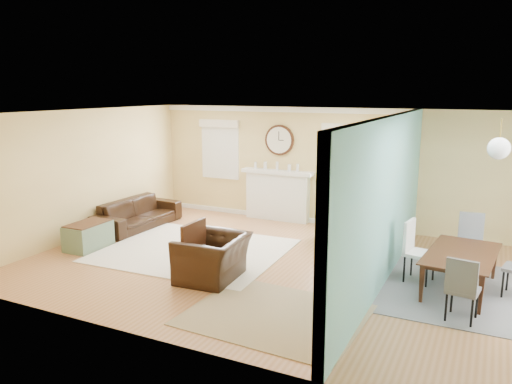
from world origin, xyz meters
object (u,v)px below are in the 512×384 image
eames_chair (213,258)px  credenza (380,235)px  sofa (138,214)px  dining_table (462,272)px  green_chair (342,222)px

eames_chair → credenza: (2.15, 2.31, 0.04)m
sofa → dining_table: size_ratio=1.26×
sofa → credenza: credenza is taller
green_chair → dining_table: bearing=-176.5°
credenza → eames_chair: bearing=-133.0°
green_chair → dining_table: (2.36, -1.73, -0.07)m
eames_chair → green_chair: green_chair is taller
eames_chair → dining_table: (3.61, 1.24, -0.06)m
green_chair → eames_chair: bearing=106.9°
credenza → dining_table: credenza is taller
sofa → green_chair: size_ratio=2.63×
sofa → green_chair: green_chair is taller
green_chair → dining_table: size_ratio=0.48×
green_chair → credenza: size_ratio=0.59×
dining_table → credenza: bearing=59.2°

